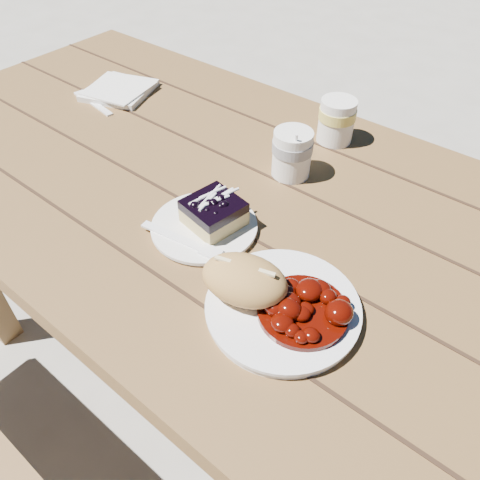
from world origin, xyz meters
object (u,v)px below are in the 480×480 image
Objects in this scene: picnic_table at (299,288)px; coffee_cup at (292,154)px; main_plate at (283,309)px; second_cup at (336,121)px; dessert_plate at (204,227)px; blueberry_cake at (214,212)px; bread_roll at (245,280)px.

picnic_table is 21.35× the size of coffee_cup.
main_plate is 0.49m from second_cup.
dessert_plate is 0.39m from second_cup.
blueberry_cake reaches higher than picnic_table.
bread_roll reaches higher than main_plate.
coffee_cup is 1.00× the size of second_cup.
coffee_cup and second_cup have the same top height.
second_cup reaches higher than picnic_table.
second_cup is at bearing 111.98° from main_plate.
blueberry_cake reaches higher than dessert_plate.
picnic_table is 20.14× the size of blueberry_cake.
bread_roll is 1.28× the size of blueberry_cake.
main_plate is at bearing -16.40° from dessert_plate.
dessert_plate is (-0.21, 0.06, -0.00)m from main_plate.
bread_roll is (-0.05, -0.02, 0.04)m from main_plate.
dessert_plate is at bearing 163.60° from main_plate.
bread_roll is 0.18m from dessert_plate.
dessert_plate is (-0.14, -0.11, 0.17)m from picnic_table.
coffee_cup is (-0.19, 0.29, 0.04)m from main_plate.
picnic_table is 11.26× the size of dessert_plate.
coffee_cup reaches higher than picnic_table.
coffee_cup is at bearing 112.79° from bread_roll.
blueberry_cake is 1.06× the size of coffee_cup.
coffee_cup is at bearing 84.18° from dessert_plate.
bread_roll is at bearing -160.02° from main_plate.
blueberry_cake is 1.06× the size of second_cup.
dessert_plate is at bearing -93.85° from second_cup.
coffee_cup is (-0.13, 0.31, -0.00)m from bread_roll.
picnic_table is 0.36m from second_cup.
main_plate is at bearing -57.41° from coffee_cup.
main_plate reaches higher than picnic_table.
main_plate is 2.34× the size of coffee_cup.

